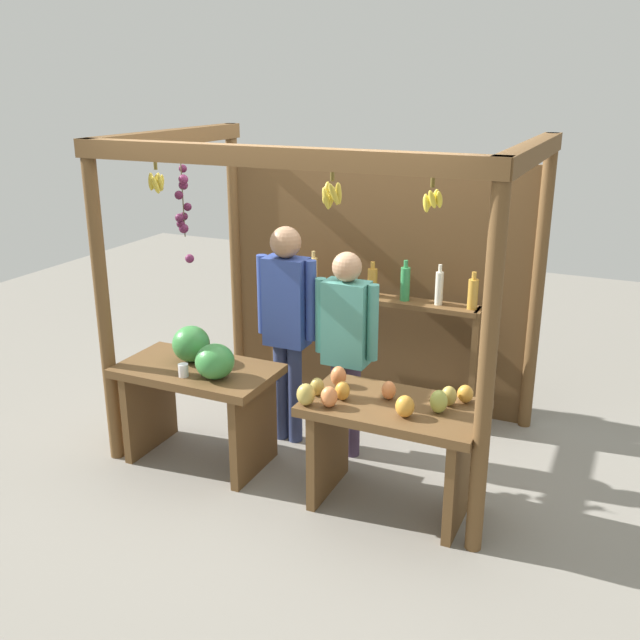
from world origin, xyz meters
TOP-DOWN VIEW (x-y plane):
  - ground_plane at (0.00, 0.00)m, footprint 12.00×12.00m
  - market_stall at (-0.00, 0.40)m, footprint 2.81×1.90m
  - fruit_counter_left at (-0.72, -0.67)m, footprint 1.13×0.64m
  - fruit_counter_right at (0.72, -0.68)m, footprint 1.14×0.64m
  - bottle_shelf_unit at (0.09, 0.67)m, footprint 1.80×0.22m
  - vendor_man at (-0.30, -0.12)m, footprint 0.48×0.23m
  - vendor_woman at (0.19, -0.14)m, footprint 0.48×0.21m

SIDE VIEW (x-z plane):
  - ground_plane at x=0.00m, z-range 0.00..0.00m
  - fruit_counter_right at x=0.72m, z-range 0.11..1.00m
  - fruit_counter_left at x=-0.72m, z-range 0.12..1.12m
  - bottle_shelf_unit at x=0.09m, z-range 0.14..1.46m
  - vendor_woman at x=0.19m, z-range 0.15..1.70m
  - vendor_man at x=-0.30m, z-range 0.18..1.86m
  - market_stall at x=0.00m, z-range 0.20..2.51m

